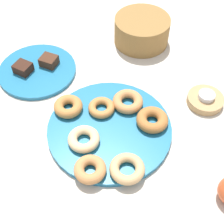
% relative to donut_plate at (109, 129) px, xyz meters
% --- Properties ---
extents(ground_plane, '(2.40, 2.40, 0.00)m').
position_rel_donut_plate_xyz_m(ground_plane, '(0.00, 0.00, -0.01)').
color(ground_plane, beige).
extents(donut_plate, '(0.34, 0.34, 0.01)m').
position_rel_donut_plate_xyz_m(donut_plate, '(0.00, 0.00, 0.00)').
color(donut_plate, '#1E6B93').
rests_on(donut_plate, ground_plane).
extents(donut_0, '(0.12, 0.12, 0.03)m').
position_rel_donut_plate_xyz_m(donut_0, '(0.11, 0.04, 0.02)').
color(donut_0, '#AD6B33').
rests_on(donut_0, donut_plate).
extents(donut_1, '(0.11, 0.11, 0.03)m').
position_rel_donut_plate_xyz_m(donut_1, '(-0.01, -0.14, 0.02)').
color(donut_1, '#C6844C').
rests_on(donut_1, donut_plate).
extents(donut_2, '(0.10, 0.10, 0.02)m').
position_rel_donut_plate_xyz_m(donut_2, '(0.07, -0.12, 0.02)').
color(donut_2, tan).
rests_on(donut_2, donut_plate).
extents(donut_3, '(0.10, 0.10, 0.02)m').
position_rel_donut_plate_xyz_m(donut_3, '(-0.04, 0.05, 0.02)').
color(donut_3, '#BC7A3D').
rests_on(donut_3, donut_plate).
extents(donut_4, '(0.12, 0.12, 0.03)m').
position_rel_donut_plate_xyz_m(donut_4, '(0.03, 0.09, 0.02)').
color(donut_4, '#C6844C').
rests_on(donut_4, donut_plate).
extents(donut_5, '(0.11, 0.11, 0.03)m').
position_rel_donut_plate_xyz_m(donut_5, '(-0.13, 0.03, 0.02)').
color(donut_5, '#BC7A3D').
rests_on(donut_5, donut_plate).
extents(donut_6, '(0.09, 0.09, 0.03)m').
position_rel_donut_plate_xyz_m(donut_6, '(-0.05, -0.06, 0.02)').
color(donut_6, '#EABC84').
rests_on(donut_6, donut_plate).
extents(cake_plate, '(0.25, 0.25, 0.01)m').
position_rel_donut_plate_xyz_m(cake_plate, '(-0.28, 0.17, -0.00)').
color(cake_plate, '#1E6B93').
rests_on(cake_plate, ground_plane).
extents(brownie_near, '(0.06, 0.06, 0.03)m').
position_rel_donut_plate_xyz_m(brownie_near, '(-0.31, 0.15, 0.02)').
color(brownie_near, '#381E14').
rests_on(brownie_near, cake_plate).
extents(brownie_far, '(0.06, 0.05, 0.03)m').
position_rel_donut_plate_xyz_m(brownie_far, '(-0.25, 0.20, 0.02)').
color(brownie_far, '#472819').
rests_on(brownie_far, cake_plate).
extents(candle_holder, '(0.11, 0.11, 0.02)m').
position_rel_donut_plate_xyz_m(candle_holder, '(0.25, 0.16, 0.00)').
color(candle_holder, tan).
rests_on(candle_holder, ground_plane).
extents(tealight, '(0.05, 0.05, 0.01)m').
position_rel_donut_plate_xyz_m(tealight, '(0.25, 0.16, 0.02)').
color(tealight, silver).
rests_on(tealight, candle_holder).
extents(basket, '(0.25, 0.25, 0.09)m').
position_rel_donut_plate_xyz_m(basket, '(0.02, 0.40, 0.04)').
color(basket, olive).
rests_on(basket, ground_plane).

